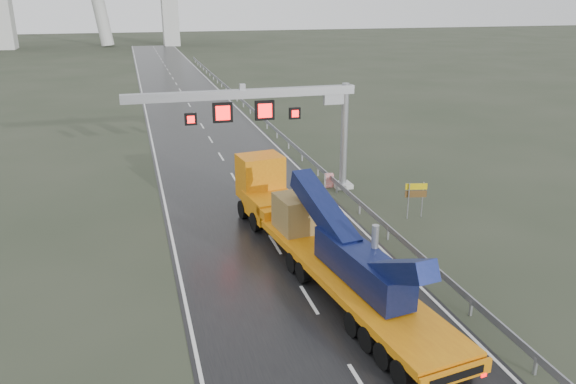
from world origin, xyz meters
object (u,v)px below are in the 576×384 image
object	(u,v)px
exit_sign_pair	(416,193)
sign_gantry	(275,111)
striped_barrier	(329,180)
heavy_haul_truck	(310,228)

from	to	relation	value
exit_sign_pair	sign_gantry	bearing A→B (deg)	149.61
exit_sign_pair	striped_barrier	world-z (taller)	exit_sign_pair
sign_gantry	heavy_haul_truck	xyz separation A→B (m)	(-0.89, -10.20, -3.87)
heavy_haul_truck	exit_sign_pair	xyz separation A→B (m)	(7.79, 3.69, -0.19)
sign_gantry	striped_barrier	distance (m)	6.44
sign_gantry	exit_sign_pair	size ratio (longest dim) A/B	6.72
sign_gantry	exit_sign_pair	bearing A→B (deg)	-43.35
heavy_haul_truck	striped_barrier	size ratio (longest dim) A/B	19.84
sign_gantry	striped_barrier	world-z (taller)	sign_gantry
sign_gantry	heavy_haul_truck	distance (m)	10.94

